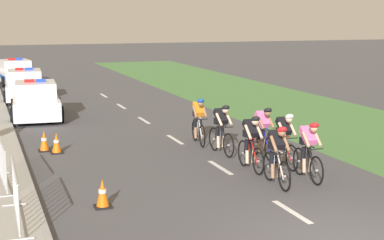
{
  "coord_description": "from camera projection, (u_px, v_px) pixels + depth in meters",
  "views": [
    {
      "loc": [
        -6.12,
        -8.83,
        4.11
      ],
      "look_at": [
        -0.3,
        7.45,
        1.1
      ],
      "focal_mm": 56.22,
      "sensor_mm": 36.0,
      "label": 1
    }
  ],
  "objects": [
    {
      "name": "crowd_barrier_front",
      "position": [
        16.0,
        196.0,
        11.69
      ],
      "size": [
        0.53,
        2.32,
        1.07
      ],
      "color": "#B7BABF",
      "rests_on": "sidewalk_slab"
    },
    {
      "name": "cyclist_seventh",
      "position": [
        199.0,
        120.0,
        19.34
      ],
      "size": [
        0.45,
        1.72,
        1.56
      ],
      "color": "black",
      "rests_on": "ground"
    },
    {
      "name": "grass_verge",
      "position": [
        300.0,
        111.0,
        26.26
      ],
      "size": [
        7.0,
        60.0,
        0.01
      ],
      "primitive_type": "cube",
      "color": "#4C7F42",
      "rests_on": "ground"
    },
    {
      "name": "traffic_cone_mid",
      "position": [
        44.0,
        141.0,
        18.4
      ],
      "size": [
        0.36,
        0.36,
        0.64
      ],
      "color": "black",
      "rests_on": "ground"
    },
    {
      "name": "police_car_second",
      "position": [
        25.0,
        86.0,
        29.68
      ],
      "size": [
        2.22,
        4.51,
        1.59
      ],
      "color": "silver",
      "rests_on": "ground"
    },
    {
      "name": "traffic_cone_near",
      "position": [
        57.0,
        143.0,
        18.13
      ],
      "size": [
        0.36,
        0.36,
        0.64
      ],
      "color": "black",
      "rests_on": "ground"
    },
    {
      "name": "cyclist_fifth",
      "position": [
        222.0,
        128.0,
        17.96
      ],
      "size": [
        0.43,
        1.72,
        1.56
      ],
      "color": "black",
      "rests_on": "ground"
    },
    {
      "name": "kerb_edge",
      "position": [
        11.0,
        126.0,
        22.22
      ],
      "size": [
        0.16,
        60.0,
        0.13
      ],
      "primitive_type": "cube",
      "color": "#9E9E99",
      "rests_on": "ground"
    },
    {
      "name": "crowd_barrier_middle",
      "position": [
        2.0,
        163.0,
        14.26
      ],
      "size": [
        0.6,
        2.32,
        1.07
      ],
      "color": "#B7BABF",
      "rests_on": "sidewalk_slab"
    },
    {
      "name": "cyclist_sixth",
      "position": [
        263.0,
        132.0,
        17.45
      ],
      "size": [
        0.42,
        1.72,
        1.56
      ],
      "color": "black",
      "rests_on": "ground"
    },
    {
      "name": "police_car_third",
      "position": [
        16.0,
        73.0,
        36.41
      ],
      "size": [
        2.3,
        4.54,
        1.59
      ],
      "color": "white",
      "rests_on": "ground"
    },
    {
      "name": "lane_markings_centre",
      "position": [
        175.0,
        140.0,
        20.18
      ],
      "size": [
        0.14,
        25.6,
        0.01
      ],
      "color": "white",
      "rests_on": "ground"
    },
    {
      "name": "police_car_nearest",
      "position": [
        36.0,
        101.0,
        24.37
      ],
      "size": [
        2.22,
        4.51,
        1.59
      ],
      "color": "white",
      "rests_on": "ground"
    },
    {
      "name": "cyclist_lead",
      "position": [
        277.0,
        154.0,
        14.57
      ],
      "size": [
        0.44,
        1.72,
        1.56
      ],
      "color": "black",
      "rests_on": "ground"
    },
    {
      "name": "cyclist_third",
      "position": [
        251.0,
        142.0,
        16.04
      ],
      "size": [
        0.42,
        1.72,
        1.56
      ],
      "color": "black",
      "rests_on": "ground"
    },
    {
      "name": "traffic_cone_far",
      "position": [
        103.0,
        194.0,
        12.99
      ],
      "size": [
        0.36,
        0.36,
        0.64
      ],
      "color": "black",
      "rests_on": "ground"
    },
    {
      "name": "cyclist_second",
      "position": [
        308.0,
        150.0,
        15.1
      ],
      "size": [
        0.44,
        1.72,
        1.56
      ],
      "color": "black",
      "rests_on": "ground"
    },
    {
      "name": "cyclist_fourth",
      "position": [
        284.0,
        139.0,
        16.4
      ],
      "size": [
        0.42,
        1.72,
        1.56
      ],
      "color": "black",
      "rests_on": "ground"
    }
  ]
}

